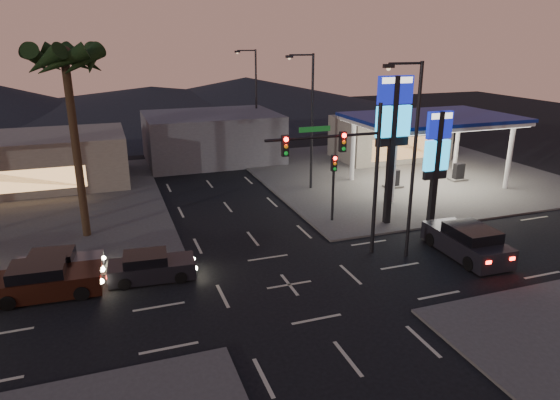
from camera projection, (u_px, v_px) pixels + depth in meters
name	position (u px, v px, depth m)	size (l,w,h in m)	color
ground	(289.00, 285.00, 23.38)	(140.00, 140.00, 0.00)	black
corner_lot_ne	(398.00, 172.00, 42.79)	(24.00, 24.00, 0.12)	#47443F
gas_station	(432.00, 121.00, 37.65)	(12.20, 8.20, 5.47)	silver
convenience_store	(389.00, 138.00, 47.31)	(10.00, 6.00, 4.00)	#726B5B
pylon_sign_tall	(393.00, 121.00, 29.03)	(2.20, 0.35, 9.00)	black
pylon_sign_short	(437.00, 151.00, 29.47)	(1.60, 0.35, 7.00)	black
traffic_signal_mast	(347.00, 161.00, 24.74)	(6.10, 0.39, 8.00)	black
pedestal_signal	(334.00, 177.00, 30.48)	(0.32, 0.39, 4.30)	black
streetlight_near	(411.00, 151.00, 24.67)	(2.14, 0.25, 10.00)	black
streetlight_mid	(309.00, 114.00, 36.32)	(2.14, 0.25, 10.00)	black
streetlight_far	(254.00, 95.00, 48.86)	(2.14, 0.25, 10.00)	black
palm_a	(66.00, 70.00, 26.11)	(4.41, 4.41, 10.86)	black
building_far_west	(17.00, 162.00, 38.02)	(16.00, 8.00, 4.00)	#726B5B
building_far_mid	(212.00, 137.00, 46.63)	(12.00, 9.00, 4.40)	#4C4C51
hill_right	(246.00, 93.00, 81.14)	(50.00, 50.00, 5.00)	black
hill_center	(152.00, 100.00, 76.52)	(60.00, 60.00, 4.00)	black
car_lane_a_front	(151.00, 267.00, 23.76)	(4.23, 2.02, 1.34)	black
car_lane_a_mid	(45.00, 281.00, 22.21)	(4.85, 2.23, 1.55)	black
car_lane_b_front	(58.00, 265.00, 23.95)	(4.23, 2.13, 1.33)	slate
suv_station	(467.00, 242.00, 26.27)	(2.35, 5.19, 1.71)	black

